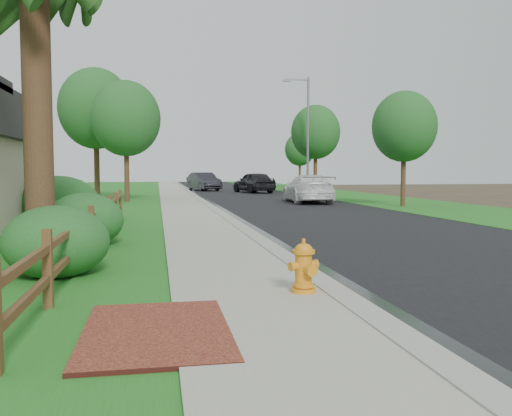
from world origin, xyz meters
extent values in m
plane|color=#362E1D|center=(0.00, 0.00, 0.00)|extent=(120.00, 120.00, 0.00)
cube|color=black|center=(4.60, 35.00, 0.01)|extent=(8.00, 90.00, 0.02)
cube|color=gray|center=(0.40, 35.00, 0.06)|extent=(0.40, 90.00, 0.12)
cube|color=black|center=(0.75, 35.00, 0.02)|extent=(0.50, 90.00, 0.00)
cube|color=#9B9887|center=(-0.90, 35.00, 0.05)|extent=(2.20, 90.00, 0.10)
cube|color=#1F5F1B|center=(-2.80, 35.00, 0.03)|extent=(1.60, 90.00, 0.06)
cube|color=#1F5F1B|center=(-8.00, 35.00, 0.02)|extent=(9.00, 90.00, 0.04)
cube|color=#1F5F1B|center=(11.50, 35.00, 0.02)|extent=(6.00, 90.00, 0.04)
cube|color=maroon|center=(-2.20, -1.00, 0.06)|extent=(1.60, 2.40, 0.11)
cube|color=#452E17|center=(-3.60, 0.40, 0.55)|extent=(0.12, 0.12, 1.10)
cube|color=#452E17|center=(-3.60, 2.80, 0.55)|extent=(0.12, 0.12, 1.10)
cube|color=#452E17|center=(-3.60, 5.20, 0.55)|extent=(0.12, 0.12, 1.10)
cube|color=#452E17|center=(-3.60, 7.60, 0.55)|extent=(0.12, 0.12, 1.10)
cube|color=#452E17|center=(-3.60, 10.00, 0.55)|extent=(0.12, 0.12, 1.10)
cube|color=#452E17|center=(-3.60, 12.40, 0.55)|extent=(0.12, 0.12, 1.10)
cube|color=#452E17|center=(-3.60, 14.80, 0.55)|extent=(0.12, 0.12, 1.10)
cube|color=#452E17|center=(-3.60, -0.80, 0.45)|extent=(0.08, 2.35, 0.10)
cube|color=#452E17|center=(-3.60, -0.80, 0.85)|extent=(0.08, 2.35, 0.10)
cube|color=#452E17|center=(-3.60, 1.60, 0.45)|extent=(0.08, 2.35, 0.10)
cube|color=#452E17|center=(-3.60, 1.60, 0.85)|extent=(0.08, 2.35, 0.10)
cube|color=#452E17|center=(-3.60, 4.00, 0.45)|extent=(0.08, 2.35, 0.10)
cube|color=#452E17|center=(-3.60, 4.00, 0.85)|extent=(0.08, 2.35, 0.10)
cube|color=#452E17|center=(-3.60, 6.40, 0.45)|extent=(0.08, 2.35, 0.10)
cube|color=#452E17|center=(-3.60, 6.40, 0.85)|extent=(0.08, 2.35, 0.10)
cube|color=#452E17|center=(-3.60, 8.80, 0.45)|extent=(0.08, 2.35, 0.10)
cube|color=#452E17|center=(-3.60, 8.80, 0.85)|extent=(0.08, 2.35, 0.10)
cube|color=#452E17|center=(-3.60, 11.20, 0.45)|extent=(0.08, 2.35, 0.10)
cube|color=#452E17|center=(-3.60, 11.20, 0.85)|extent=(0.08, 2.35, 0.10)
cube|color=#452E17|center=(-3.60, 13.60, 0.45)|extent=(0.08, 2.35, 0.10)
cube|color=#452E17|center=(-3.60, 13.60, 0.85)|extent=(0.08, 2.35, 0.10)
cylinder|color=#372216|center=(-4.30, 3.50, 2.75)|extent=(0.52, 0.52, 5.50)
cylinder|color=orange|center=(-0.10, 0.51, 0.13)|extent=(0.36, 0.36, 0.06)
cylinder|color=orange|center=(-0.10, 0.51, 0.42)|extent=(0.24, 0.24, 0.55)
cylinder|color=orange|center=(-0.10, 0.51, 0.21)|extent=(0.30, 0.30, 0.05)
cylinder|color=orange|center=(-0.10, 0.51, 0.69)|extent=(0.33, 0.33, 0.05)
ellipsoid|color=orange|center=(-0.10, 0.51, 0.71)|extent=(0.26, 0.26, 0.20)
cylinder|color=orange|center=(-0.10, 0.51, 0.84)|extent=(0.06, 0.06, 0.07)
cylinder|color=orange|center=(-0.05, 0.36, 0.45)|extent=(0.19, 0.17, 0.16)
cylinder|color=orange|center=(-0.27, 0.45, 0.49)|extent=(0.17, 0.16, 0.13)
cylinder|color=orange|center=(0.07, 0.56, 0.49)|extent=(0.17, 0.16, 0.13)
imported|color=white|center=(6.32, 22.93, 0.81)|extent=(2.59, 5.60, 1.58)
imported|color=black|center=(5.67, 36.93, 0.88)|extent=(3.17, 5.37, 1.72)
imported|color=black|center=(2.00, 42.35, 0.84)|extent=(2.99, 5.27, 1.64)
cylinder|color=slate|center=(8.70, 31.42, 4.30)|extent=(0.17, 0.17, 8.59)
cube|color=slate|center=(7.94, 31.41, 8.40)|extent=(1.72, 0.14, 0.11)
cube|color=slate|center=(7.08, 31.40, 8.31)|extent=(0.53, 0.22, 0.17)
ellipsoid|color=brown|center=(-3.92, 3.17, 0.31)|extent=(0.94, 0.71, 0.62)
ellipsoid|color=#1B4C1F|center=(-3.90, 2.75, 0.63)|extent=(1.83, 1.83, 1.26)
ellipsoid|color=#1B4C1F|center=(-3.90, 6.51, 0.66)|extent=(2.20, 2.20, 1.33)
ellipsoid|color=#1B4C1F|center=(-5.17, 10.37, 0.85)|extent=(2.68, 2.68, 1.70)
cylinder|color=#372216|center=(-3.90, 25.25, 2.12)|extent=(0.29, 0.29, 4.24)
ellipsoid|color=#1B4C1F|center=(-3.90, 25.25, 4.84)|extent=(3.96, 3.96, 4.36)
cylinder|color=#372216|center=(10.15, 18.77, 1.78)|extent=(0.24, 0.24, 3.56)
ellipsoid|color=#1B4C1F|center=(10.15, 18.77, 4.07)|extent=(3.26, 3.26, 3.59)
cylinder|color=#372216|center=(-5.95, 28.87, 2.52)|extent=(0.35, 0.35, 5.05)
ellipsoid|color=#1B4C1F|center=(-5.95, 28.87, 5.77)|extent=(4.66, 4.66, 5.12)
cylinder|color=#372216|center=(9.95, 33.66, 2.11)|extent=(0.29, 0.29, 4.21)
ellipsoid|color=#1B4C1F|center=(9.95, 33.66, 4.81)|extent=(3.81, 3.81, 4.19)
cylinder|color=#372216|center=(12.34, 47.27, 1.75)|extent=(0.24, 0.24, 3.50)
ellipsoid|color=#1B4C1F|center=(12.34, 47.27, 4.00)|extent=(3.09, 3.09, 3.40)
camera|label=1|loc=(-2.17, -7.00, 1.87)|focal=38.00mm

